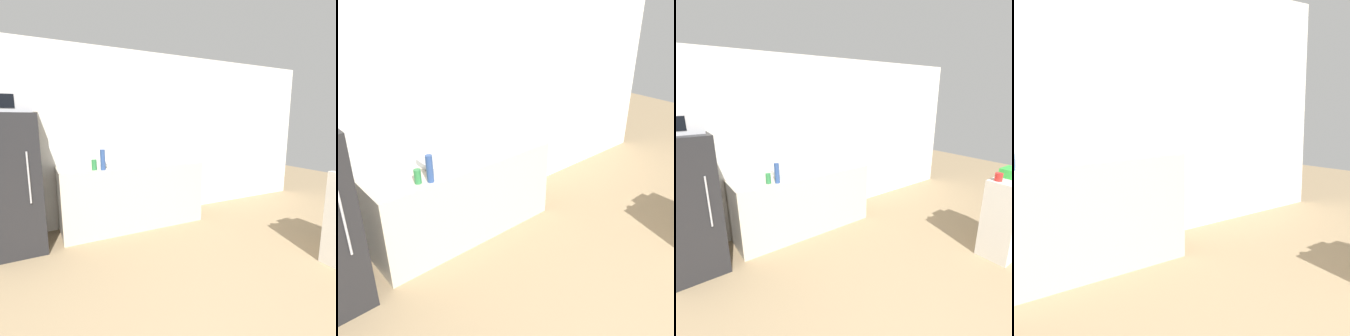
{
  "view_description": "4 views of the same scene",
  "coord_description": "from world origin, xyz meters",
  "views": [
    {
      "loc": [
        -0.95,
        -0.73,
        1.56
      ],
      "look_at": [
        0.5,
        2.09,
        0.99
      ],
      "focal_mm": 28.0,
      "sensor_mm": 36.0,
      "label": 1
    },
    {
      "loc": [
        -1.62,
        -0.12,
        2.6
      ],
      "look_at": [
        0.16,
        1.95,
        1.23
      ],
      "focal_mm": 40.0,
      "sensor_mm": 36.0,
      "label": 2
    },
    {
      "loc": [
        -1.41,
        -0.48,
        2.07
      ],
      "look_at": [
        0.55,
        2.14,
        1.12
      ],
      "focal_mm": 28.0,
      "sensor_mm": 36.0,
      "label": 3
    },
    {
      "loc": [
        -1.33,
        -0.48,
        1.42
      ],
      "look_at": [
        0.73,
        1.91,
        0.94
      ],
      "focal_mm": 50.0,
      "sensor_mm": 36.0,
      "label": 4
    }
  ],
  "objects": [
    {
      "name": "bottle_short",
      "position": [
        -0.27,
        2.69,
        1.0
      ],
      "size": [
        0.07,
        0.07,
        0.14
      ],
      "primitive_type": "cylinder",
      "color": "#2D7F42",
      "rests_on": "counter"
    },
    {
      "name": "counter",
      "position": [
        0.31,
        2.88,
        0.46
      ],
      "size": [
        2.05,
        0.62,
        0.93
      ],
      "primitive_type": "cube",
      "color": "beige",
      "rests_on": "ground_plane"
    },
    {
      "name": "wall_back",
      "position": [
        0.0,
        3.22,
        1.3
      ],
      "size": [
        8.0,
        0.06,
        2.6
      ],
      "primitive_type": "cube",
      "color": "white",
      "rests_on": "ground_plane"
    },
    {
      "name": "bottle_tall",
      "position": [
        -0.17,
        2.64,
        1.06
      ],
      "size": [
        0.07,
        0.07,
        0.27
      ],
      "primitive_type": "cylinder",
      "color": "#2D4C8C",
      "rests_on": "counter"
    },
    {
      "name": "sink_basin",
      "position": [
        0.07,
        2.89,
        0.96
      ],
      "size": [
        0.33,
        0.31,
        0.06
      ],
      "primitive_type": "cube",
      "color": "#9EA3A8",
      "rests_on": "counter"
    }
  ]
}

